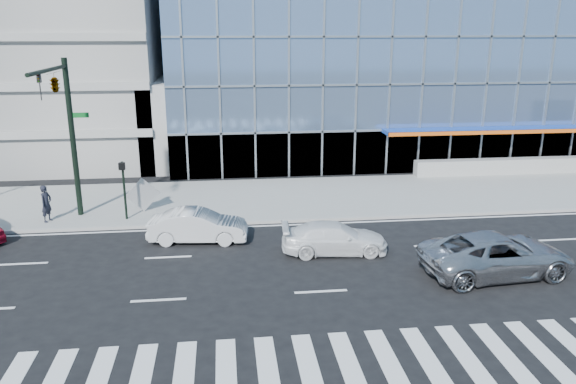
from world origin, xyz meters
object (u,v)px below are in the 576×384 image
Objects in this scene: traffic_signal at (61,103)px; pedestrian at (46,204)px; ped_signal_post at (123,181)px; tilted_panel at (143,195)px; white_sedan at (198,226)px; white_suv at (335,238)px; silver_suv at (497,254)px.

traffic_signal is 5.29m from pedestrian.
pedestrian is (-1.37, 0.49, -5.08)m from traffic_signal.
ped_signal_post is at bearing 8.52° from traffic_signal.
traffic_signal reaches higher than tilted_panel.
ped_signal_post is 1.60× the size of pedestrian.
tilted_panel reaches higher than white_sedan.
traffic_signal is at bearing -87.89° from pedestrian.
ped_signal_post is 0.65× the size of white_suv.
white_suv is 3.57× the size of tilted_panel.
ped_signal_post is at bearing -69.94° from pedestrian.
silver_suv is at bearing -113.21° from white_suv.
traffic_signal is at bearing -171.48° from ped_signal_post.
white_sedan reaches higher than white_suv.
ped_signal_post is 4.01m from pedestrian.
white_suv is at bearing 58.33° from silver_suv.
ped_signal_post is 0.49× the size of silver_suv.
traffic_signal is 1.32× the size of silver_suv.
tilted_panel is at bearing -54.62° from pedestrian.
traffic_signal is at bearing 71.90° from white_sedan.
pedestrian reaches higher than white_suv.
silver_suv is at bearing -23.24° from traffic_signal.
pedestrian is (-19.62, 8.33, 0.24)m from silver_suv.
traffic_signal is 1.77× the size of white_sedan.
white_suv is (-6.00, 2.99, -0.17)m from silver_suv.
silver_suv reaches higher than white_suv.
pedestrian is 1.44× the size of tilted_panel.
traffic_signal is 1.73× the size of white_suv.
tilted_panel is (4.59, 1.11, -0.02)m from pedestrian.
white_sedan is 2.42× the size of pedestrian.
tilted_panel reaches higher than white_suv.
tilted_panel is (-15.02, 9.44, 0.22)m from silver_suv.
traffic_signal is 6.24m from tilted_panel.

